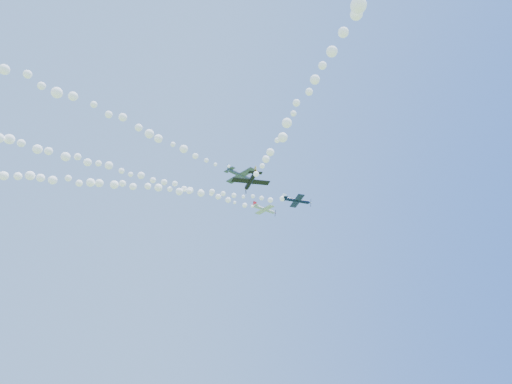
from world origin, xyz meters
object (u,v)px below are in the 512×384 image
object	(u,v)px
plane_white	(264,209)
plane_navy	(297,201)
plane_grey	(241,175)
plane_black	(251,181)

from	to	relation	value
plane_white	plane_navy	xyz separation A→B (m)	(5.31, -8.76, -0.91)
plane_grey	plane_black	distance (m)	12.53
plane_navy	plane_black	xyz separation A→B (m)	(-20.21, -26.87, -12.78)
plane_navy	plane_grey	bearing A→B (deg)	-132.17
plane_navy	plane_black	size ratio (longest dim) A/B	1.25
plane_navy	plane_white	bearing A→B (deg)	127.96
plane_navy	plane_grey	size ratio (longest dim) A/B	1.13
plane_white	plane_black	bearing A→B (deg)	-126.26
plane_white	plane_grey	size ratio (longest dim) A/B	1.08
plane_white	plane_black	xyz separation A→B (m)	(-14.91, -35.63, -13.69)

